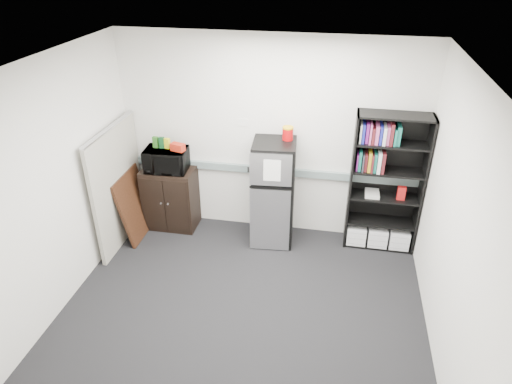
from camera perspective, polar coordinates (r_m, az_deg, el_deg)
floor at (r=5.31m, az=-1.64°, el=-14.34°), size 4.00×4.00×0.00m
wall_back at (r=6.03m, az=1.71°, el=6.68°), size 4.00×0.02×2.70m
wall_right at (r=4.55m, az=23.61°, el=-3.99°), size 0.02×3.50×2.70m
wall_left at (r=5.25m, az=-23.71°, el=0.51°), size 0.02×3.50×2.70m
ceiling at (r=3.97m, az=-2.21°, el=15.25°), size 4.00×3.50×0.02m
electrical_raceway at (r=6.19m, az=1.61°, el=2.72°), size 3.92×0.05×0.10m
wall_note at (r=6.01m, az=-1.60°, el=8.65°), size 0.14×0.00×0.10m
bookshelf at (r=6.02m, az=15.87°, el=0.88°), size 0.90×0.34×1.85m
cubicle_partition at (r=6.25m, az=-16.86°, el=0.76°), size 0.06×1.30×1.62m
cabinet at (r=6.55m, az=-10.61°, el=-0.74°), size 0.71×0.48×0.89m
microwave at (r=6.26m, az=-11.15°, el=3.98°), size 0.59×0.42×0.31m
snack_box_a at (r=6.25m, az=-12.43°, el=6.10°), size 0.07×0.06×0.15m
snack_box_b at (r=6.22m, az=-11.69°, el=6.06°), size 0.08×0.06×0.15m
snack_box_c at (r=6.19m, az=-11.04°, el=5.98°), size 0.08×0.06×0.14m
snack_bag at (r=6.10m, az=-9.76°, el=5.54°), size 0.20×0.14×0.10m
refrigerator at (r=6.00m, az=2.18°, el=-0.16°), size 0.58×0.61×1.44m
coffee_can at (r=5.74m, az=4.00°, el=7.44°), size 0.14×0.14×0.19m
framed_poster at (r=6.45m, az=-14.95°, el=-1.57°), size 0.23×0.73×0.92m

